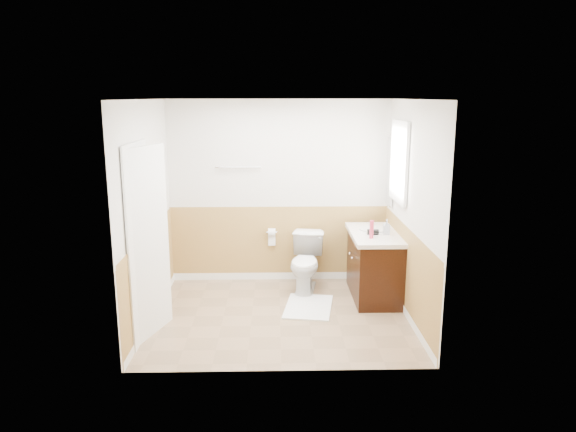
{
  "coord_description": "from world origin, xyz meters",
  "views": [
    {
      "loc": [
        -0.05,
        -5.88,
        2.53
      ],
      "look_at": [
        0.1,
        0.25,
        1.15
      ],
      "focal_mm": 33.2,
      "sensor_mm": 36.0,
      "label": 1
    }
  ],
  "objects_px": {
    "bath_mat": "(309,307)",
    "soap_dispenser": "(387,227)",
    "toilet": "(306,263)",
    "vanity_cabinet": "(374,267)",
    "lotion_bottle": "(372,230)"
  },
  "relations": [
    {
      "from": "toilet",
      "to": "soap_dispenser",
      "type": "relative_size",
      "value": 4.06
    },
    {
      "from": "bath_mat",
      "to": "lotion_bottle",
      "type": "xyz_separation_m",
      "value": [
        0.76,
        0.09,
        0.95
      ]
    },
    {
      "from": "soap_dispenser",
      "to": "lotion_bottle",
      "type": "bearing_deg",
      "value": -140.3
    },
    {
      "from": "toilet",
      "to": "vanity_cabinet",
      "type": "distance_m",
      "value": 0.9
    },
    {
      "from": "toilet",
      "to": "bath_mat",
      "type": "bearing_deg",
      "value": -80.58
    },
    {
      "from": "soap_dispenser",
      "to": "toilet",
      "type": "bearing_deg",
      "value": 161.08
    },
    {
      "from": "toilet",
      "to": "lotion_bottle",
      "type": "bearing_deg",
      "value": -24.87
    },
    {
      "from": "vanity_cabinet",
      "to": "soap_dispenser",
      "type": "relative_size",
      "value": 5.94
    },
    {
      "from": "bath_mat",
      "to": "soap_dispenser",
      "type": "distance_m",
      "value": 1.38
    },
    {
      "from": "vanity_cabinet",
      "to": "soap_dispenser",
      "type": "bearing_deg",
      "value": -36.08
    },
    {
      "from": "vanity_cabinet",
      "to": "soap_dispenser",
      "type": "distance_m",
      "value": 0.56
    },
    {
      "from": "bath_mat",
      "to": "lotion_bottle",
      "type": "bearing_deg",
      "value": 6.89
    },
    {
      "from": "toilet",
      "to": "lotion_bottle",
      "type": "xyz_separation_m",
      "value": [
        0.76,
        -0.52,
        0.58
      ]
    },
    {
      "from": "lotion_bottle",
      "to": "soap_dispenser",
      "type": "distance_m",
      "value": 0.29
    },
    {
      "from": "bath_mat",
      "to": "soap_dispenser",
      "type": "relative_size",
      "value": 4.32
    }
  ]
}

